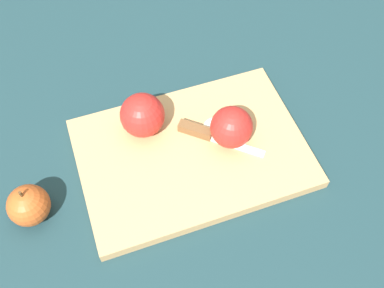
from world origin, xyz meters
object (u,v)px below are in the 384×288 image
Objects in this scene: apple_half_left at (142,115)px; apple_whole at (29,205)px; knife at (202,133)px; apple_half_right at (232,128)px.

apple_half_left is 0.26m from apple_whole.
apple_half_left is at bearing 24.21° from apple_whole.
apple_half_right is at bearing 9.85° from knife.
apple_half_left is 1.00× the size of apple_whole.
apple_whole is (-0.33, -0.05, 0.01)m from knife.
apple_half_right is 0.93× the size of apple_whole.
apple_half_right is at bearing 98.81° from apple_half_left.
apple_half_left is 0.17m from apple_half_right.
apple_whole is at bearing -131.15° from knife.
knife is (-0.05, 0.03, -0.03)m from apple_half_right.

